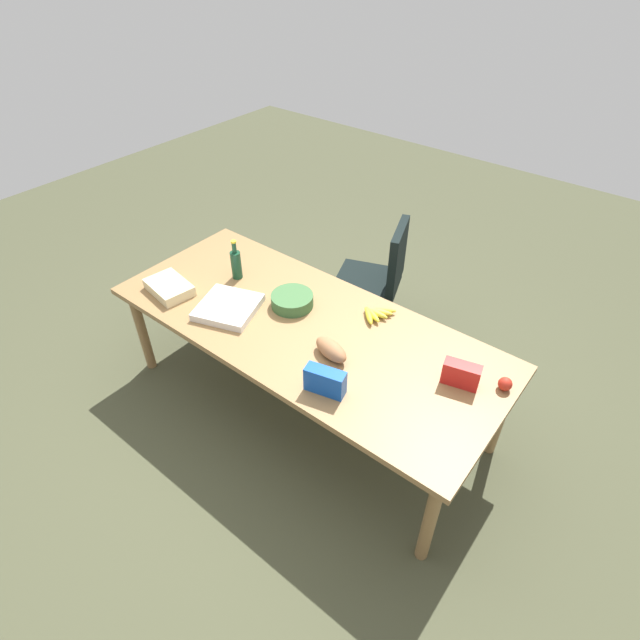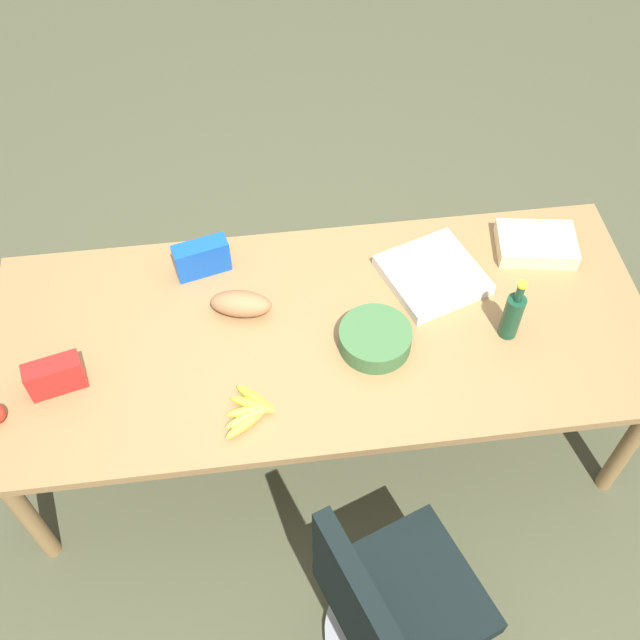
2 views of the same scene
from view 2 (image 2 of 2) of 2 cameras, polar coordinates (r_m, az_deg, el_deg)
ground_plane at (r=3.55m, az=0.19°, el=-7.90°), size 10.00×10.00×0.00m
conference_table at (r=2.97m, az=0.23°, el=-1.40°), size 2.56×1.07×0.74m
office_chair at (r=2.83m, az=5.40°, el=-21.00°), size 0.62×0.62×0.98m
chip_bag_red at (r=2.88m, az=-19.33°, el=-4.00°), size 0.21×0.13×0.14m
chip_bag_blue at (r=3.09m, az=-8.89°, el=4.64°), size 0.23×0.13×0.15m
wine_bottle at (r=2.91m, az=14.29°, el=0.38°), size 0.09×0.09×0.29m
salad_bowl at (r=2.85m, az=4.16°, el=-1.40°), size 0.30×0.30×0.08m
bread_loaf at (r=2.95m, az=-5.97°, el=1.22°), size 0.26×0.16×0.10m
pizza_box at (r=3.10m, az=8.48°, el=3.37°), size 0.46×0.46×0.05m
sheet_cake at (r=3.29m, az=15.96°, el=5.53°), size 0.35×0.27×0.07m
banana_bunch at (r=2.70m, az=-5.27°, el=-6.83°), size 0.20×0.23×0.04m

